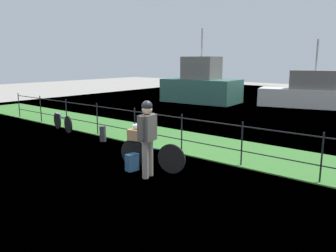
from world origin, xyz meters
name	(u,v)px	position (x,y,z in m)	size (l,w,h in m)	color
ground_plane	(130,171)	(0.00, 0.00, 0.00)	(60.00, 60.00, 0.00)	gray
grass_strip	(203,145)	(0.00, 3.04, 0.01)	(27.00, 2.40, 0.03)	#38702D
harbor_water	(297,113)	(0.00, 11.13, 0.00)	(30.00, 30.00, 0.00)	slate
iron_fence	(182,131)	(0.00, 1.97, 0.63)	(18.04, 0.04, 1.09)	black
bicycle_main	(151,155)	(0.32, 0.39, 0.36)	(1.66, 0.41, 0.68)	black
wooden_crate	(137,135)	(-0.04, 0.31, 0.80)	(0.40, 0.29, 0.25)	#A87F51
terrier_dog	(138,126)	(-0.02, 0.31, 1.01)	(0.32, 0.20, 0.18)	silver
cyclist_person	(147,132)	(0.58, -0.01, 1.00)	(0.34, 0.53, 1.68)	gray
backpack_on_paving	(132,162)	(0.01, 0.06, 0.20)	(0.28, 0.18, 0.40)	#28517A
mooring_bollard	(103,134)	(-2.72, 1.47, 0.24)	(0.20, 0.20, 0.48)	#38383D
bicycle_parked	(62,122)	(-5.08, 1.57, 0.32)	(1.58, 0.37, 0.60)	black
moored_boat_near	(314,94)	(-0.01, 13.63, 0.72)	(5.83, 3.04, 3.56)	silver
moored_boat_far	(201,86)	(-5.89, 11.63, 1.00)	(4.63, 2.73, 4.29)	#336656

